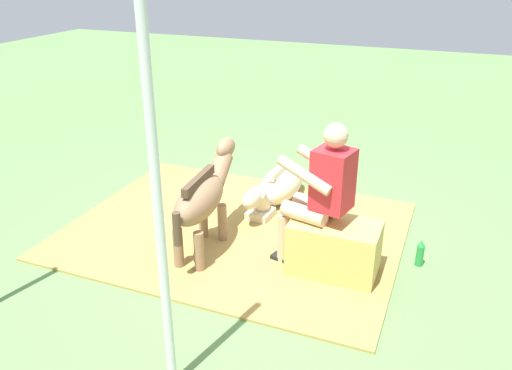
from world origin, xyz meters
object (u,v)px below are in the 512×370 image
(hay_bale, at_px, (334,248))
(soda_bottle, at_px, (420,253))
(tent_pole_left, at_px, (159,216))
(pony_standing, at_px, (203,196))
(person_seated, at_px, (320,190))
(pony_lying, at_px, (277,187))

(hay_bale, height_order, soda_bottle, hay_bale)
(soda_bottle, xyz_separation_m, tent_pole_left, (1.35, 2.06, 1.12))
(tent_pole_left, bearing_deg, hay_bale, -111.48)
(hay_bale, bearing_deg, pony_standing, 3.02)
(hay_bale, height_order, tent_pole_left, tent_pole_left)
(person_seated, distance_m, pony_standing, 1.08)
(pony_lying, bearing_deg, person_seated, 124.47)
(pony_lying, distance_m, tent_pole_left, 3.01)
(soda_bottle, bearing_deg, hay_bale, 30.33)
(soda_bottle, bearing_deg, pony_standing, 13.82)
(hay_bale, relative_size, pony_standing, 0.56)
(pony_lying, relative_size, soda_bottle, 5.15)
(person_seated, height_order, pony_lying, person_seated)
(pony_standing, relative_size, soda_bottle, 5.15)
(person_seated, relative_size, soda_bottle, 5.24)
(hay_bale, relative_size, pony_lying, 0.56)
(person_seated, relative_size, pony_standing, 1.02)
(pony_lying, bearing_deg, hay_bale, 129.11)
(hay_bale, xyz_separation_m, soda_bottle, (-0.70, -0.41, -0.12))
(hay_bale, height_order, person_seated, person_seated)
(person_seated, distance_m, soda_bottle, 1.13)
(hay_bale, distance_m, person_seated, 0.54)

